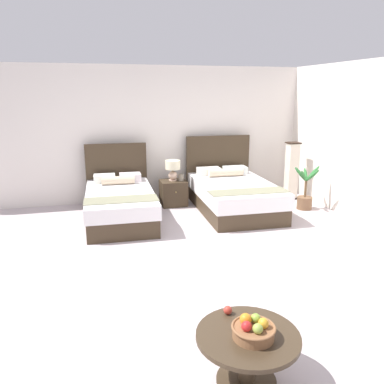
% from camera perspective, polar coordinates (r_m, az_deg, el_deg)
% --- Properties ---
extents(ground_plane, '(9.42, 10.09, 0.02)m').
position_cam_1_polar(ground_plane, '(5.21, 3.13, -9.97)').
color(ground_plane, '#BAADAF').
extents(wall_back, '(9.42, 0.12, 2.65)m').
position_cam_1_polar(wall_back, '(7.93, -4.09, 8.52)').
color(wall_back, white).
rests_on(wall_back, ground).
extents(bed_near_window, '(1.21, 2.14, 1.20)m').
position_cam_1_polar(bed_near_window, '(6.80, -10.54, -1.51)').
color(bed_near_window, '#3C2E1F').
rests_on(bed_near_window, ground).
extents(bed_near_corner, '(1.39, 2.22, 1.28)m').
position_cam_1_polar(bed_near_corner, '(7.24, 6.02, -0.26)').
color(bed_near_corner, '#3C2E1F').
rests_on(bed_near_corner, ground).
extents(nightstand, '(0.49, 0.47, 0.49)m').
position_cam_1_polar(nightstand, '(7.54, -2.76, -0.12)').
color(nightstand, '#3C2E1F').
rests_on(nightstand, ground).
extents(table_lamp, '(0.29, 0.29, 0.39)m').
position_cam_1_polar(table_lamp, '(7.46, -2.84, 3.56)').
color(table_lamp, beige).
rests_on(table_lamp, nightstand).
extents(vase, '(0.10, 0.10, 0.13)m').
position_cam_1_polar(vase, '(7.47, -1.62, 2.17)').
color(vase, gray).
rests_on(vase, nightstand).
extents(coffee_table, '(0.78, 0.78, 0.41)m').
position_cam_1_polar(coffee_table, '(3.14, 8.15, -21.69)').
color(coffee_table, '#3C2E1F').
rests_on(coffee_table, ground).
extents(fruit_bowl, '(0.32, 0.32, 0.16)m').
position_cam_1_polar(fruit_bowl, '(3.01, 9.00, -19.33)').
color(fruit_bowl, brown).
rests_on(fruit_bowl, coffee_table).
extents(loose_apple, '(0.07, 0.07, 0.07)m').
position_cam_1_polar(loose_apple, '(3.26, 5.28, -16.89)').
color(loose_apple, '#B6382B').
rests_on(loose_apple, coffee_table).
extents(floor_lamp_corner, '(0.25, 0.25, 1.17)m').
position_cam_1_polar(floor_lamp_corner, '(8.19, 14.41, 3.03)').
color(floor_lamp_corner, black).
rests_on(floor_lamp_corner, ground).
extents(potted_palm, '(0.51, 0.52, 0.84)m').
position_cam_1_polar(potted_palm, '(7.57, 16.28, -0.51)').
color(potted_palm, brown).
rests_on(potted_palm, ground).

